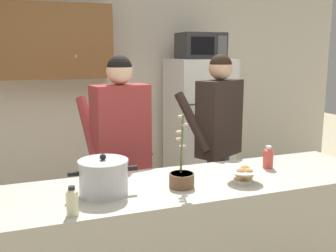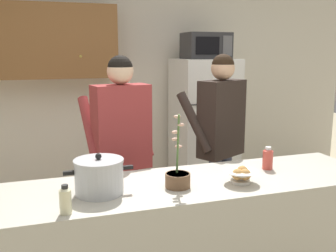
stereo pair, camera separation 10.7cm
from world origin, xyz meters
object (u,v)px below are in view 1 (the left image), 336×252
Objects in this scene: refrigerator at (199,131)px; cooking_pot at (104,177)px; person_by_sink at (218,128)px; bottle_near_edge at (72,201)px; bottle_mid_counter at (268,157)px; bread_bowl at (244,174)px; microwave at (201,46)px; person_near_pot at (121,138)px; potted_orchid at (182,176)px.

refrigerator is 4.14× the size of cooking_pot.
person_by_sink reaches higher than bottle_near_edge.
bottle_mid_counter is at bearing 5.26° from cooking_pot.
person_by_sink reaches higher than refrigerator.
cooking_pot is 2.52× the size of bottle_mid_counter.
bread_bowl is at bearing -107.14° from refrigerator.
person_by_sink is (-0.29, -1.00, -0.71)m from microwave.
refrigerator is 1.80m from bottle_mid_counter.
refrigerator is 3.40× the size of microwave.
bread_bowl is at bearing -57.00° from person_near_pot.
potted_orchid is (-0.39, 0.05, 0.02)m from bread_bowl.
microwave reaches higher than bottle_mid_counter.
microwave is at bearing 42.73° from person_near_pot.
bottle_near_edge is (-1.05, -0.13, 0.02)m from bread_bowl.
person_by_sink is 1.01m from bread_bowl.
microwave is at bearing 72.68° from bread_bowl.
bottle_near_edge reaches higher than bread_bowl.
microwave reaches higher than potted_orchid.
person_by_sink is at bearing 51.63° from potted_orchid.
refrigerator reaches higher than bread_bowl.
cooking_pot is at bearing 48.90° from bottle_near_edge.
microwave reaches higher than refrigerator.
bread_bowl is 1.38× the size of bottle_mid_counter.
potted_orchid is (-0.71, -0.90, -0.08)m from person_by_sink.
cooking_pot is at bearing -143.79° from person_by_sink.
microwave reaches higher than cooking_pot.
microwave is 0.28× the size of person_near_pot.
refrigerator is 1.63m from person_near_pot.
person_near_pot is 0.82m from cooking_pot.
cooking_pot is 1.82× the size of bread_bowl.
refrigerator is 2.69m from bottle_near_edge.
person_near_pot is 4.29× the size of cooking_pot.
microwave reaches higher than bread_bowl.
person_by_sink is 7.85× the size of bread_bowl.
microwave reaches higher than person_by_sink.
person_by_sink is at bearing 38.41° from bottle_near_edge.
person_by_sink is 1.45m from cooking_pot.
cooking_pot is 0.86m from bread_bowl.
microwave reaches higher than person_near_pot.
person_near_pot is at bearing 69.65° from cooking_pot.
refrigerator is at bearing 43.30° from person_near_pot.
microwave is 1.09× the size of potted_orchid.
bread_bowl is (-0.61, -1.97, 0.15)m from refrigerator.
person_by_sink is (-0.29, -1.02, 0.25)m from refrigerator.
potted_orchid is at bearing -78.04° from person_near_pot.
bottle_mid_counter is (0.88, -0.66, -0.06)m from person_near_pot.
person_near_pot reaches higher than potted_orchid.
person_by_sink is (0.88, 0.09, 0.01)m from person_near_pot.
bread_bowl is at bearing -6.51° from cooking_pot.
cooking_pot is (-1.17, -0.86, -0.04)m from person_by_sink.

